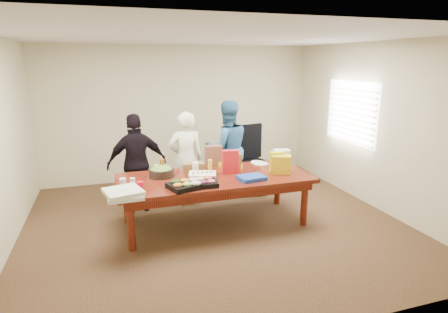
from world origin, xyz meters
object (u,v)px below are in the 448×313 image
object	(u,v)px
person_right	(227,148)
salad_bowl	(161,172)
conference_table	(215,200)
office_chair	(254,161)
person_center	(186,159)
sheet_cake	(202,175)

from	to	relation	value
person_right	salad_bowl	bearing A→B (deg)	37.05
conference_table	office_chair	size ratio (longest dim) A/B	2.35
person_center	salad_bowl	distance (m)	0.82
person_right	person_center	bearing A→B (deg)	21.67
office_chair	sheet_cake	xyz separation A→B (m)	(-1.28, -1.14, 0.19)
conference_table	salad_bowl	bearing A→B (deg)	162.46
conference_table	person_right	distance (m)	1.41
office_chair	person_right	bearing A→B (deg)	159.48
conference_table	office_chair	bearing A→B (deg)	45.85
person_right	sheet_cake	distance (m)	1.43
sheet_cake	salad_bowl	distance (m)	0.61
office_chair	person_right	world-z (taller)	person_right
office_chair	sheet_cake	distance (m)	1.72
conference_table	sheet_cake	size ratio (longest dim) A/B	7.22
conference_table	sheet_cake	distance (m)	0.45
office_chair	sheet_cake	world-z (taller)	office_chair
sheet_cake	salad_bowl	world-z (taller)	salad_bowl
office_chair	salad_bowl	xyz separation A→B (m)	(-1.83, -0.89, 0.21)
person_center	sheet_cake	xyz separation A→B (m)	(0.05, -0.89, -0.02)
person_right	office_chair	bearing A→B (deg)	174.49
salad_bowl	office_chair	bearing A→B (deg)	26.00
conference_table	person_right	bearing A→B (deg)	63.71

